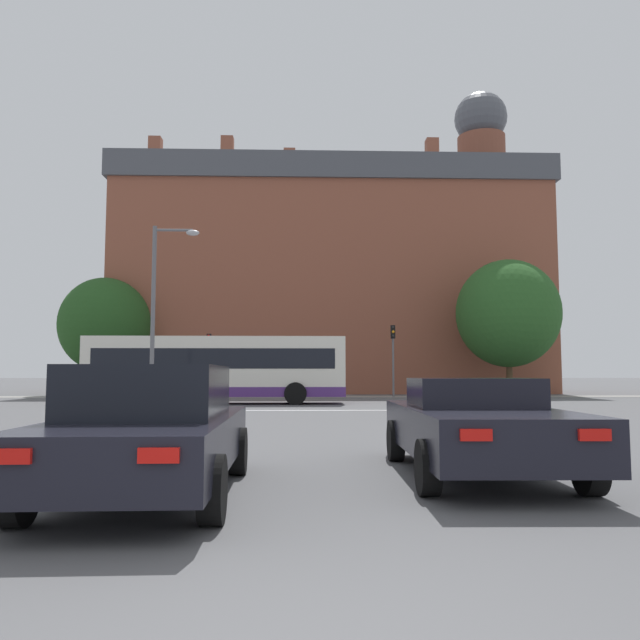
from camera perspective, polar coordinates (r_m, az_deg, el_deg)
name	(u,v)px	position (r m, az deg, el deg)	size (l,w,h in m)	color
stop_line_strip	(304,410)	(23.65, -1.50, -8.26)	(8.15, 0.30, 0.01)	silver
far_pavement	(302,397)	(37.71, -1.62, -7.02)	(69.05, 2.50, 0.01)	gray
brick_civic_building	(333,278)	(47.44, 1.23, 3.82)	(31.35, 10.94, 23.35)	brown
car_saloon_left	(151,429)	(7.44, -15.20, -9.63)	(2.03, 4.65, 1.47)	black
car_roadster_right	(476,425)	(8.88, 14.04, -9.34)	(2.14, 4.67, 1.31)	black
bus_crossing_lead	(217,368)	(29.22, -9.38, -4.36)	(11.71, 2.76, 3.05)	silver
traffic_light_far_left	(209,354)	(37.32, -10.14, -3.08)	(0.26, 0.31, 3.73)	slate
traffic_light_far_right	(393,349)	(37.44, 6.70, -2.62)	(0.26, 0.31, 4.27)	slate
street_lamp_junction	(161,297)	(24.42, -14.34, 2.01)	(1.78, 0.36, 7.02)	slate
pedestrian_waiting	(327,381)	(36.89, 0.67, -5.62)	(0.44, 0.32, 1.61)	brown
pedestrian_walking_east	(180,380)	(37.74, -12.68, -5.33)	(0.45, 0.36, 1.76)	#333851
tree_by_building	(105,325)	(43.13, -19.07, -0.41)	(5.87, 5.87, 7.66)	#4C3823
tree_kerbside	(508,313)	(40.08, 16.80, 0.59)	(6.32, 6.32, 8.41)	#4C3823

